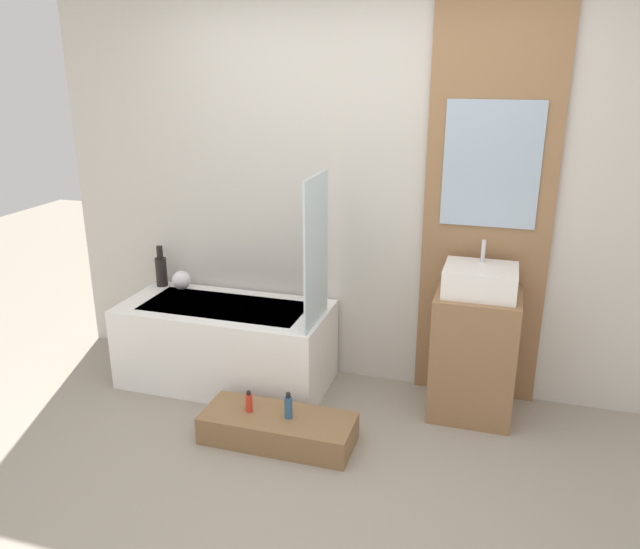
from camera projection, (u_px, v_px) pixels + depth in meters
name	position (u px, v px, depth m)	size (l,w,h in m)	color
ground_plane	(278.00, 521.00, 2.95)	(12.00, 12.00, 0.00)	gray
wall_tiled_back	(361.00, 189.00, 3.97)	(4.20, 0.06, 2.60)	beige
wall_wood_accent	(489.00, 195.00, 3.70)	(0.76, 0.04, 2.60)	#8E6642
bathtub	(226.00, 344.00, 4.18)	(1.37, 0.65, 0.55)	white
glass_shower_screen	(316.00, 251.00, 3.69)	(0.01, 0.45, 0.91)	silver
wooden_step_bench	(278.00, 428.00, 3.55)	(0.87, 0.34, 0.16)	olive
vanity_cabinet	(474.00, 354.00, 3.77)	(0.49, 0.45, 0.78)	#8E6642
sink	(480.00, 280.00, 3.62)	(0.42, 0.35, 0.30)	white
vase_tall_dark	(161.00, 270.00, 4.43)	(0.08, 0.08, 0.29)	black
vase_round_light	(181.00, 280.00, 4.38)	(0.13, 0.13, 0.13)	white
bottle_soap_primary	(249.00, 402.00, 3.56)	(0.04, 0.04, 0.13)	red
bottle_soap_secondary	(288.00, 407.00, 3.49)	(0.04, 0.04, 0.16)	#2D567A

